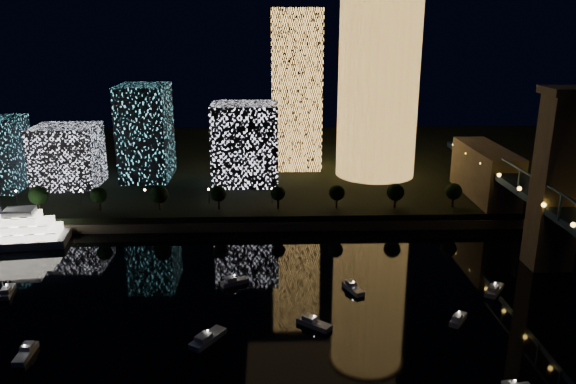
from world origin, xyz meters
name	(u,v)px	position (x,y,z in m)	size (l,w,h in m)	color
ground	(337,378)	(0.00, 0.00, 0.00)	(520.00, 520.00, 0.00)	black
far_bank	(297,164)	(0.00, 160.00, 2.50)	(420.00, 160.00, 5.00)	black
seawall	(308,224)	(0.00, 82.00, 1.50)	(420.00, 6.00, 3.00)	#6B5E4C
tower_cylindrical	(379,76)	(30.80, 131.62, 45.18)	(34.00, 34.00, 80.12)	#FEB351
tower_rectangular	(296,90)	(-1.26, 146.48, 38.13)	(20.83, 20.83, 66.26)	#FEB351
midrise_blocks	(131,144)	(-66.40, 122.36, 20.30)	(115.59, 36.60, 37.40)	white
motorboats	(297,348)	(-7.25, 9.25, 0.81)	(142.33, 66.83, 2.78)	silver
esplanade_trees	(215,194)	(-31.21, 88.00, 10.46)	(165.62, 6.27, 8.63)	black
street_lamps	(209,193)	(-34.00, 94.00, 9.02)	(132.70, 0.70, 5.65)	black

